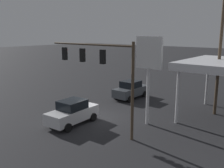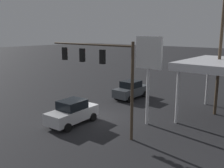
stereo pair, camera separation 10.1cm
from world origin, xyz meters
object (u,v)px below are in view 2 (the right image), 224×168
sedan_far (72,112)px  sedan_waiting (131,90)px  traffic_signal_assembly (98,64)px  utility_pole (220,48)px  price_sign (149,60)px

sedan_far → sedan_waiting: size_ratio=1.02×
sedan_far → sedan_waiting: bearing=-177.7°
traffic_signal_assembly → sedan_waiting: 10.16m
traffic_signal_assembly → sedan_far: traffic_signal_assembly is taller
utility_pole → sedan_waiting: (8.91, 0.28, -4.88)m
price_sign → utility_pole: bearing=-119.8°
traffic_signal_assembly → utility_pole: size_ratio=0.71×
utility_pole → sedan_far: utility_pole is taller
traffic_signal_assembly → utility_pole: utility_pole is taller
price_sign → sedan_far: 7.23m
sedan_far → utility_pole: bearing=136.8°
traffic_signal_assembly → sedan_far: 4.64m
price_sign → sedan_waiting: 8.92m
utility_pole → sedan_far: (7.96, 9.58, -4.88)m
sedan_waiting → traffic_signal_assembly: bearing=21.1°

